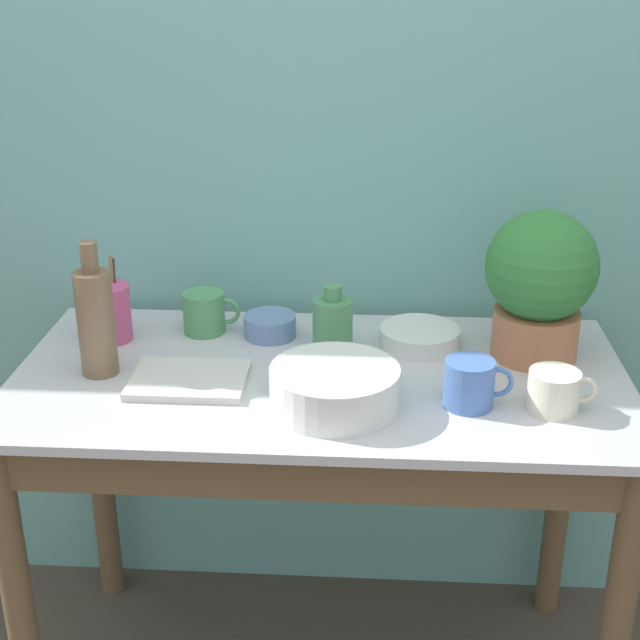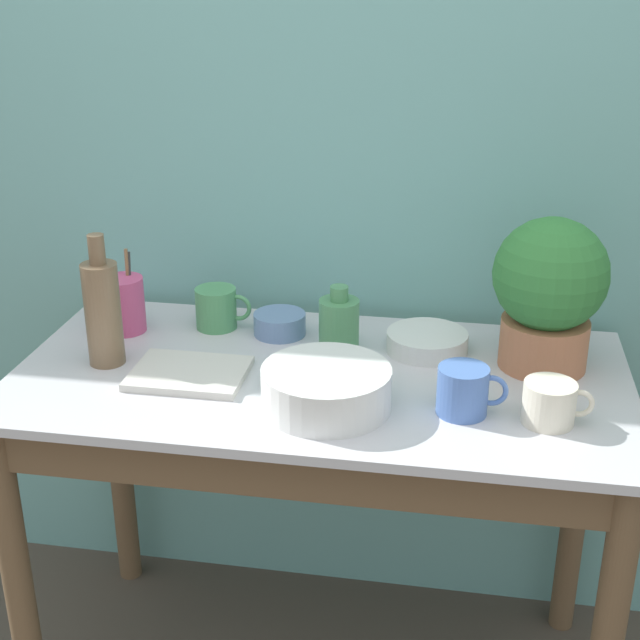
% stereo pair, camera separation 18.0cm
% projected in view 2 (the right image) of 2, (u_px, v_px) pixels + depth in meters
% --- Properties ---
extents(wall_back, '(6.00, 0.05, 2.40)m').
position_uv_depth(wall_back, '(348.00, 147.00, 2.04)').
color(wall_back, '#70ADA8').
rests_on(wall_back, ground_plane).
extents(counter_table, '(1.27, 0.65, 0.81)m').
position_uv_depth(counter_table, '(318.00, 448.00, 1.89)').
color(counter_table, brown).
rests_on(counter_table, ground_plane).
extents(potted_plant, '(0.23, 0.23, 0.32)m').
position_uv_depth(potted_plant, '(549.00, 289.00, 1.81)').
color(potted_plant, '#B7704C').
rests_on(potted_plant, counter_table).
extents(bowl_wash_large, '(0.25, 0.25, 0.08)m').
position_uv_depth(bowl_wash_large, '(326.00, 388.00, 1.69)').
color(bowl_wash_large, silver).
rests_on(bowl_wash_large, counter_table).
extents(bottle_tall, '(0.08, 0.08, 0.28)m').
position_uv_depth(bottle_tall, '(103.00, 311.00, 1.85)').
color(bottle_tall, brown).
rests_on(bottle_tall, counter_table).
extents(bottle_short, '(0.09, 0.09, 0.15)m').
position_uv_depth(bottle_short, '(339.00, 323.00, 1.94)').
color(bottle_short, '#4C8C59').
rests_on(bottle_short, counter_table).
extents(mug_cream, '(0.13, 0.10, 0.08)m').
position_uv_depth(mug_cream, '(550.00, 403.00, 1.64)').
color(mug_cream, beige).
rests_on(mug_cream, counter_table).
extents(mug_green, '(0.13, 0.09, 0.10)m').
position_uv_depth(mug_green, '(217.00, 308.00, 2.05)').
color(mug_green, '#4C935B').
rests_on(mug_green, counter_table).
extents(mug_blue, '(0.13, 0.10, 0.09)m').
position_uv_depth(mug_blue, '(464.00, 391.00, 1.67)').
color(mug_blue, '#4C70B7').
rests_on(mug_blue, counter_table).
extents(bowl_small_blue, '(0.12, 0.12, 0.05)m').
position_uv_depth(bowl_small_blue, '(280.00, 324.00, 2.02)').
color(bowl_small_blue, '#6684B2').
rests_on(bowl_small_blue, counter_table).
extents(bowl_small_enamel_white, '(0.18, 0.18, 0.04)m').
position_uv_depth(bowl_small_enamel_white, '(427.00, 342.00, 1.94)').
color(bowl_small_enamel_white, silver).
rests_on(bowl_small_enamel_white, counter_table).
extents(utensil_cup, '(0.10, 0.10, 0.19)m').
position_uv_depth(utensil_cup, '(124.00, 304.00, 2.03)').
color(utensil_cup, '#CC4C7F').
rests_on(utensil_cup, counter_table).
extents(tray_board, '(0.23, 0.18, 0.02)m').
position_uv_depth(tray_board, '(189.00, 373.00, 1.83)').
color(tray_board, beige).
rests_on(tray_board, counter_table).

